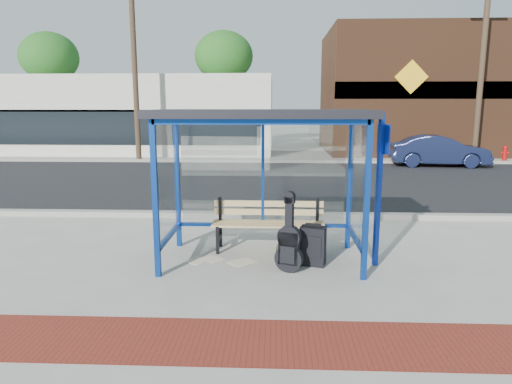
{
  "coord_description": "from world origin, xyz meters",
  "views": [
    {
      "loc": [
        0.21,
        -7.07,
        2.47
      ],
      "look_at": [
        -0.1,
        0.2,
        1.1
      ],
      "focal_mm": 32.0,
      "sensor_mm": 36.0,
      "label": 1
    }
  ],
  "objects_px": {
    "backpack": "(286,251)",
    "parked_car": "(439,151)",
    "suitcase": "(313,246)",
    "bench": "(268,221)",
    "fire_hydrant": "(505,153)",
    "guitar_bag": "(289,245)"
  },
  "relations": [
    {
      "from": "parked_car",
      "to": "fire_hydrant",
      "type": "distance_m",
      "value": 3.93
    },
    {
      "from": "bench",
      "to": "fire_hydrant",
      "type": "height_order",
      "value": "bench"
    },
    {
      "from": "suitcase",
      "to": "parked_car",
      "type": "bearing_deg",
      "value": 78.9
    },
    {
      "from": "suitcase",
      "to": "backpack",
      "type": "height_order",
      "value": "suitcase"
    },
    {
      "from": "suitcase",
      "to": "backpack",
      "type": "bearing_deg",
      "value": -178.92
    },
    {
      "from": "bench",
      "to": "backpack",
      "type": "distance_m",
      "value": 0.79
    },
    {
      "from": "bench",
      "to": "parked_car",
      "type": "bearing_deg",
      "value": 59.39
    },
    {
      "from": "suitcase",
      "to": "parked_car",
      "type": "distance_m",
      "value": 13.79
    },
    {
      "from": "guitar_bag",
      "to": "suitcase",
      "type": "height_order",
      "value": "guitar_bag"
    },
    {
      "from": "bench",
      "to": "backpack",
      "type": "relative_size",
      "value": 4.8
    },
    {
      "from": "backpack",
      "to": "parked_car",
      "type": "distance_m",
      "value": 13.89
    },
    {
      "from": "suitcase",
      "to": "fire_hydrant",
      "type": "xyz_separation_m",
      "value": [
        9.73,
        14.03,
        0.08
      ]
    },
    {
      "from": "parked_car",
      "to": "fire_hydrant",
      "type": "height_order",
      "value": "parked_car"
    },
    {
      "from": "backpack",
      "to": "fire_hydrant",
      "type": "bearing_deg",
      "value": 60.3
    },
    {
      "from": "guitar_bag",
      "to": "suitcase",
      "type": "distance_m",
      "value": 0.5
    },
    {
      "from": "backpack",
      "to": "parked_car",
      "type": "xyz_separation_m",
      "value": [
        6.62,
        12.2,
        0.45
      ]
    },
    {
      "from": "backpack",
      "to": "suitcase",
      "type": "bearing_deg",
      "value": -8.17
    },
    {
      "from": "bench",
      "to": "backpack",
      "type": "bearing_deg",
      "value": -65.3
    },
    {
      "from": "suitcase",
      "to": "fire_hydrant",
      "type": "distance_m",
      "value": 17.07
    },
    {
      "from": "guitar_bag",
      "to": "fire_hydrant",
      "type": "height_order",
      "value": "guitar_bag"
    },
    {
      "from": "bench",
      "to": "parked_car",
      "type": "distance_m",
      "value": 13.46
    },
    {
      "from": "bench",
      "to": "suitcase",
      "type": "relative_size",
      "value": 2.84
    }
  ]
}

